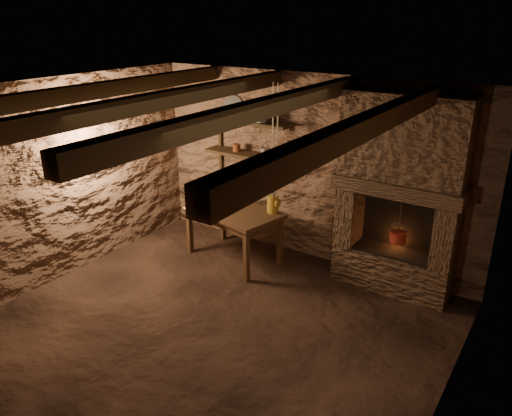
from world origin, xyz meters
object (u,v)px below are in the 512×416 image
Objects in this scene: wooden_bowl at (204,196)px; iron_stockpot at (263,114)px; stoneware_jug at (273,196)px; red_pot at (398,236)px; work_table at (234,232)px.

wooden_bowl is 1.37m from iron_stockpot.
red_pot is (1.55, 0.20, -0.24)m from stoneware_jug.
work_table is 2.54× the size of red_pot.
wooden_bowl is 1.40× the size of iron_stockpot.
red_pot is at bearing -3.60° from iron_stockpot.
wooden_bowl is (-1.04, -0.09, -0.18)m from stoneware_jug.
red_pot is (1.90, -0.12, -1.17)m from iron_stockpot.
work_table is 1.57m from iron_stockpot.
stoneware_jug is 1.06m from wooden_bowl.
iron_stockpot is (0.68, 0.41, 1.11)m from wooden_bowl.
wooden_bowl is (-0.55, 0.09, 0.37)m from work_table.
iron_stockpot is (-0.36, 0.32, 0.93)m from stoneware_jug.
work_table is at bearing -141.42° from stoneware_jug.
wooden_bowl reaches higher than work_table.
iron_stockpot reaches higher than red_pot.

